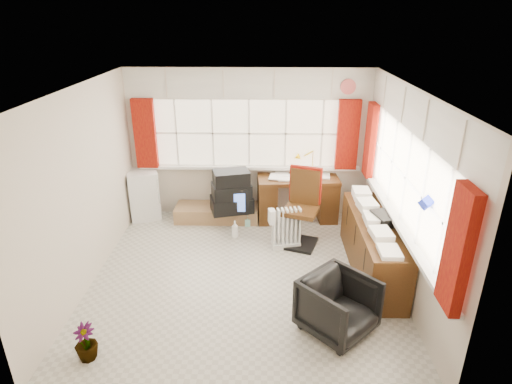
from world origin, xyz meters
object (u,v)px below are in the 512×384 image
Objects in this scene: task_chair at (303,204)px; crt_tv at (233,197)px; desk at (297,196)px; radiator at (286,232)px; office_chair at (338,306)px; mini_fridge at (144,194)px; credenza at (373,245)px; tv_bench at (217,213)px; desk_lamp at (313,157)px.

crt_tv is at bearing 151.92° from task_chair.
desk is 1.03m from radiator.
office_chair is 1.37× the size of crt_tv.
credenza is at bearing -24.39° from mini_fridge.
desk is 1.84m from credenza.
task_chair is 1.64m from tv_bench.
office_chair is (0.27, -2.81, -0.09)m from desk.
radiator is 2.60m from mini_fridge.
tv_bench is 0.48m from crt_tv.
desk is at bearing 77.43° from radiator.
desk_lamp reaches higher than credenza.
tv_bench is at bearing 156.34° from crt_tv.
office_chair is at bearing -83.06° from task_chair.
desk is 0.69m from desk_lamp.
mini_fridge is at bearing 91.92° from office_chair.
radiator is 0.46× the size of tv_bench.
task_chair is (0.03, -0.79, 0.21)m from desk.
tv_bench is 1.29m from mini_fridge.
desk is 0.69× the size of credenza.
credenza is at bearing -35.05° from crt_tv.
desk reaches higher than tv_bench.
credenza is (0.66, -1.79, -0.65)m from desk_lamp.
credenza reaches higher than tv_bench.
crt_tv is at bearing 144.95° from credenza.
tv_bench is at bearing 146.29° from credenza.
mini_fridge is at bearing 172.26° from crt_tv.
tv_bench is at bearing 152.84° from task_chair.
crt_tv is at bearing -168.85° from desk.
desk is 1.63× the size of mini_fridge.
radiator is at bearing -38.72° from tv_bench.
desk_lamp is 1.50m from radiator.
desk_lamp is 0.62× the size of radiator.
crt_tv is at bearing -163.14° from desk_lamp.
credenza reaches higher than office_chair.
task_chair is at bearing -28.08° from crt_tv.
radiator is at bearing -22.61° from mini_fridge.
task_chair is (-0.22, -0.98, -0.41)m from desk_lamp.
credenza is (1.13, -0.60, 0.13)m from radiator.
task_chair is at bearing -27.16° from tv_bench.
tv_bench is at bearing 141.28° from radiator.
office_chair is 0.52× the size of tv_bench.
crt_tv is at bearing 73.39° from office_chair.
desk is at bearing 119.69° from credenza.
office_chair is 0.36× the size of credenza.
task_chair reaches higher than desk.
office_chair is at bearing -59.05° from tv_bench.
task_chair is 1.25m from crt_tv.
mini_fridge reaches higher than tv_bench.
credenza is at bearing -60.31° from desk.
desk is 2.62m from mini_fridge.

